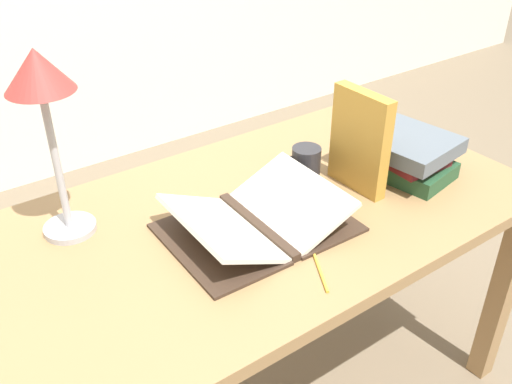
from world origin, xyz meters
The scene contains 7 objects.
reading_desk centered at (0.00, 0.00, 0.64)m, with size 1.44×0.79×0.73m.
open_book centered at (-0.06, -0.06, 0.75)m, with size 0.45×0.33×0.09m.
book_stack_tall centered at (0.44, -0.06, 0.79)m, with size 0.26×0.32×0.12m.
book_standing_upright centered at (0.28, -0.05, 0.87)m, with size 0.04×0.18×0.28m.
reading_lamp centered at (-0.43, 0.20, 1.08)m, with size 0.15×0.15×0.45m.
coffee_mug centered at (0.19, 0.06, 0.78)m, with size 0.10×0.08×0.10m.
pencil centered at (-0.04, -0.27, 0.73)m, with size 0.08×0.13×0.01m.
Camera 1 is at (-0.72, -0.98, 1.54)m, focal length 40.00 mm.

